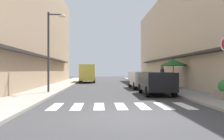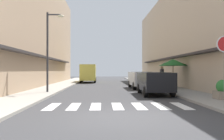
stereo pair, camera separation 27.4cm
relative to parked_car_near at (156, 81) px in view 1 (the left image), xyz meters
The scene contains 12 objects.
ground_plane 8.13m from the parked_car_near, 109.53° to the left, with size 82.27×82.27×0.00m, color #38383A.
sidewalk_left 10.84m from the parked_car_near, 135.22° to the left, with size 2.44×52.35×0.12m, color #9E998E.
sidewalk_right 7.99m from the parked_car_near, 73.39° to the left, with size 2.44×52.35×0.12m, color gray.
building_row_left 15.08m from the parked_car_near, 143.33° to the left, with size 5.50×35.66×12.00m.
building_row_right 11.19m from the parked_car_near, 54.77° to the left, with size 5.50×35.66×10.18m.
crosswalk 5.59m from the parked_car_near, 119.33° to the right, with size 6.15×2.20×0.01m.
parked_car_near is the anchor object (origin of this frame).
parked_car_mid 5.57m from the parked_car_near, 90.00° to the left, with size 1.87×4.31×1.47m.
delivery_van 17.57m from the parked_car_near, 107.39° to the left, with size 2.07×5.43×2.37m.
street_lamp 7.49m from the parked_car_near, 169.81° to the left, with size 1.19×0.28×5.44m.
cafe_umbrella 5.03m from the parked_car_near, 59.96° to the left, with size 2.35×2.35×2.41m.
pedestrian_walking_near 4.90m from the parked_car_near, 70.82° to the left, with size 0.34×0.34×1.82m.
Camera 1 is at (-0.92, -8.06, 1.58)m, focal length 38.77 mm.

